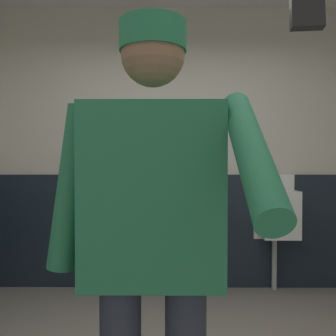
% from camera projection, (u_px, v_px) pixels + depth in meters
% --- Properties ---
extents(wall_back, '(4.49, 0.12, 2.83)m').
position_uv_depth(wall_back, '(174.00, 148.00, 3.66)').
color(wall_back, beige).
rests_on(wall_back, ground_plane).
extents(wainscot_band_back, '(3.89, 0.03, 1.14)m').
position_uv_depth(wainscot_band_back, '(174.00, 231.00, 3.60)').
color(wainscot_band_back, '#19232D').
rests_on(wainscot_band_back, ground_plane).
extents(urinal_left, '(0.40, 0.34, 1.24)m').
position_uv_depth(urinal_left, '(123.00, 213.00, 3.46)').
color(urinal_left, white).
rests_on(urinal_left, ground_plane).
extents(urinal_middle, '(0.40, 0.34, 1.24)m').
position_uv_depth(urinal_middle, '(200.00, 213.00, 3.45)').
color(urinal_middle, white).
rests_on(urinal_middle, ground_plane).
extents(urinal_right, '(0.40, 0.34, 1.24)m').
position_uv_depth(urinal_right, '(277.00, 213.00, 3.45)').
color(urinal_right, white).
rests_on(urinal_right, ground_plane).
extents(privacy_divider_panel, '(0.04, 0.40, 0.90)m').
position_uv_depth(privacy_divider_panel, '(161.00, 196.00, 3.38)').
color(privacy_divider_panel, '#4C4C51').
extents(person, '(0.68, 0.60, 1.75)m').
position_uv_depth(person, '(153.00, 237.00, 1.18)').
color(person, '#2D3342').
rests_on(person, ground_plane).
extents(cell_phone, '(0.06, 0.04, 0.11)m').
position_uv_depth(cell_phone, '(307.00, 1.00, 0.67)').
color(cell_phone, black).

